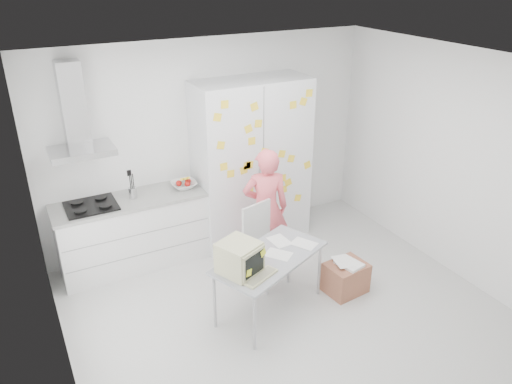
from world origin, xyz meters
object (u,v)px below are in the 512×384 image
person (266,208)px  desk (251,259)px  cardboard_box (346,277)px  chair (263,239)px

person → desk: person is taller
desk → cardboard_box: 1.35m
person → cardboard_box: 1.26m
person → desk: (-0.68, -0.93, 0.00)m
desk → chair: desk is taller
chair → cardboard_box: bearing=-56.3°
desk → cardboard_box: desk is taller
desk → person: bearing=30.7°
desk → cardboard_box: (1.21, -0.04, -0.59)m
desk → cardboard_box: bearing=-25.4°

